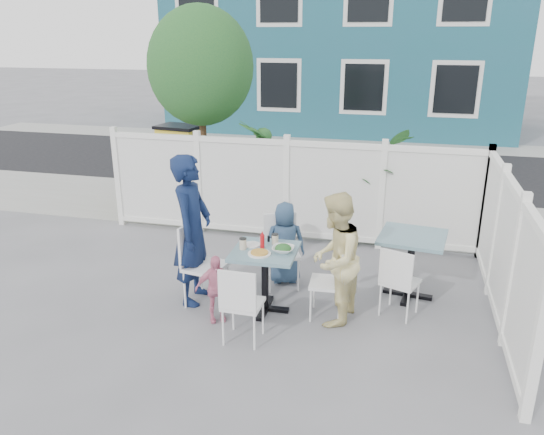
% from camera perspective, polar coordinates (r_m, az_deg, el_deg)
% --- Properties ---
extents(ground, '(80.00, 80.00, 0.00)m').
position_cam_1_polar(ground, '(6.42, -4.18, -9.89)').
color(ground, slate).
extents(near_sidewalk, '(24.00, 2.60, 0.01)m').
position_cam_1_polar(near_sidewalk, '(9.80, 2.77, 0.66)').
color(near_sidewalk, gray).
rests_on(near_sidewalk, ground).
extents(street, '(24.00, 5.00, 0.01)m').
position_cam_1_polar(street, '(13.31, 5.99, 5.56)').
color(street, black).
rests_on(street, ground).
extents(far_sidewalk, '(24.00, 1.60, 0.01)m').
position_cam_1_polar(far_sidewalk, '(16.32, 7.63, 8.03)').
color(far_sidewalk, gray).
rests_on(far_sidewalk, ground).
extents(building, '(11.00, 6.00, 6.00)m').
position_cam_1_polar(building, '(19.45, 7.79, 18.69)').
color(building, '#1D5A69').
rests_on(building, ground).
extents(fence_back, '(5.86, 0.08, 1.60)m').
position_cam_1_polar(fence_back, '(8.24, 1.57, 2.74)').
color(fence_back, white).
rests_on(fence_back, ground).
extents(fence_right, '(0.08, 3.66, 1.60)m').
position_cam_1_polar(fence_right, '(6.46, 23.71, -3.67)').
color(fence_right, white).
rests_on(fence_right, ground).
extents(tree, '(1.80, 1.62, 3.59)m').
position_cam_1_polar(tree, '(9.28, -7.72, 15.79)').
color(tree, '#382316').
rests_on(tree, ground).
extents(utility_cabinet, '(0.84, 0.66, 1.41)m').
position_cam_1_polar(utility_cabinet, '(10.49, -9.72, 5.63)').
color(utility_cabinet, gold).
rests_on(utility_cabinet, ground).
extents(potted_shrub_a, '(1.32, 1.32, 1.75)m').
position_cam_1_polar(potted_shrub_a, '(9.01, -1.11, 4.78)').
color(potted_shrub_a, '#1A4E25').
rests_on(potted_shrub_a, ground).
extents(potted_shrub_b, '(1.33, 1.52, 1.65)m').
position_cam_1_polar(potted_shrub_b, '(8.64, 10.35, 3.48)').
color(potted_shrub_b, '#1A4E25').
rests_on(potted_shrub_b, ground).
extents(main_table, '(0.75, 0.75, 0.77)m').
position_cam_1_polar(main_table, '(6.15, -0.77, -4.99)').
color(main_table, '#406B77').
rests_on(main_table, ground).
extents(spare_table, '(0.86, 0.86, 0.81)m').
position_cam_1_polar(spare_table, '(6.68, 14.78, -3.33)').
color(spare_table, '#406B77').
rests_on(spare_table, ground).
extents(chair_left, '(0.51, 0.52, 1.01)m').
position_cam_1_polar(chair_left, '(6.38, -7.85, -4.32)').
color(chair_left, white).
rests_on(chair_left, ground).
extents(chair_right, '(0.40, 0.42, 0.87)m').
position_cam_1_polar(chair_right, '(6.09, 6.64, -6.35)').
color(chair_right, white).
rests_on(chair_right, ground).
extents(chair_back, '(0.55, 0.54, 0.93)m').
position_cam_1_polar(chair_back, '(6.83, 0.99, -2.95)').
color(chair_back, white).
rests_on(chair_back, ground).
extents(chair_near, '(0.40, 0.39, 0.88)m').
position_cam_1_polar(chair_near, '(5.55, -3.40, -8.86)').
color(chair_near, white).
rests_on(chair_near, ground).
extents(chair_spare, '(0.49, 0.49, 0.85)m').
position_cam_1_polar(chair_spare, '(6.21, 13.44, -6.32)').
color(chair_spare, white).
rests_on(chair_spare, ground).
extents(man, '(0.47, 0.69, 1.83)m').
position_cam_1_polar(man, '(6.35, -8.58, -1.33)').
color(man, '#0F1C40').
rests_on(man, ground).
extents(woman, '(0.69, 0.82, 1.52)m').
position_cam_1_polar(woman, '(5.90, 6.77, -4.50)').
color(woman, gold).
rests_on(woman, ground).
extents(boy, '(0.61, 0.49, 1.09)m').
position_cam_1_polar(boy, '(6.88, 1.40, -2.76)').
color(boy, navy).
rests_on(boy, ground).
extents(toddler, '(0.50, 0.39, 0.80)m').
position_cam_1_polar(toddler, '(6.05, -6.08, -7.60)').
color(toddler, pink).
rests_on(toddler, ground).
extents(plate_main, '(0.26, 0.26, 0.02)m').
position_cam_1_polar(plate_main, '(5.96, -1.36, -3.91)').
color(plate_main, white).
rests_on(plate_main, main_table).
extents(plate_side, '(0.20, 0.20, 0.01)m').
position_cam_1_polar(plate_side, '(6.21, -2.17, -2.94)').
color(plate_side, white).
rests_on(plate_side, main_table).
extents(salad_bowl, '(0.25, 0.25, 0.06)m').
position_cam_1_polar(salad_bowl, '(6.02, 1.20, -3.44)').
color(salad_bowl, white).
rests_on(salad_bowl, main_table).
extents(coffee_cup_a, '(0.08, 0.08, 0.12)m').
position_cam_1_polar(coffee_cup_a, '(6.09, -3.14, -2.88)').
color(coffee_cup_a, beige).
rests_on(coffee_cup_a, main_table).
extents(coffee_cup_b, '(0.08, 0.08, 0.12)m').
position_cam_1_polar(coffee_cup_b, '(6.22, 0.33, -2.37)').
color(coffee_cup_b, beige).
rests_on(coffee_cup_b, main_table).
extents(ketchup_bottle, '(0.05, 0.05, 0.17)m').
position_cam_1_polar(ketchup_bottle, '(6.09, -1.05, -2.61)').
color(ketchup_bottle, '#B40F16').
rests_on(ketchup_bottle, main_table).
extents(salt_shaker, '(0.03, 0.03, 0.07)m').
position_cam_1_polar(salt_shaker, '(6.29, -1.19, -2.33)').
color(salt_shaker, white).
rests_on(salt_shaker, main_table).
extents(pepper_shaker, '(0.03, 0.03, 0.07)m').
position_cam_1_polar(pepper_shaker, '(6.30, -0.37, -2.30)').
color(pepper_shaker, black).
rests_on(pepper_shaker, main_table).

